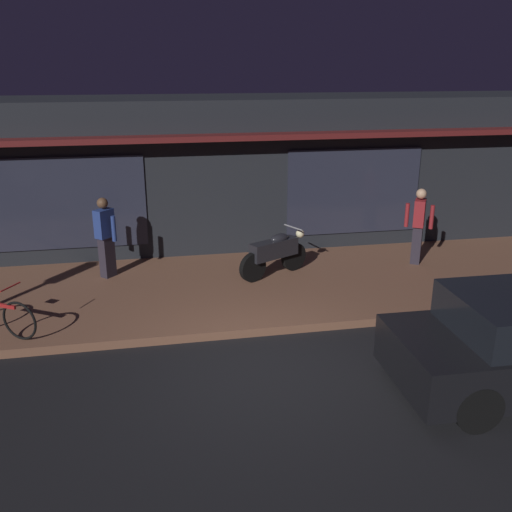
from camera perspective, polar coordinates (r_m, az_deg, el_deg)
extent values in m
plane|color=black|center=(8.71, 0.52, -11.17)|extent=(60.00, 60.00, 0.00)
cube|color=brown|center=(11.34, -2.44, -3.33)|extent=(18.00, 4.00, 0.15)
cube|color=black|center=(14.10, -4.58, 8.39)|extent=(18.00, 2.80, 3.60)
cube|color=#262838|center=(12.81, -18.24, 5.05)|extent=(3.20, 0.04, 2.00)
cube|color=#262838|center=(13.53, 9.82, 6.42)|extent=(3.20, 0.04, 2.00)
cube|color=#591919|center=(12.32, -3.84, 11.82)|extent=(16.20, 0.50, 0.12)
cylinder|color=black|center=(11.41, -0.32, -1.16)|extent=(0.59, 0.38, 0.60)
cylinder|color=black|center=(12.07, 3.81, -0.05)|extent=(0.59, 0.38, 0.60)
cube|color=black|center=(11.64, 1.81, 0.71)|extent=(1.11, 0.75, 0.36)
ellipsoid|color=black|center=(11.67, 2.39, 1.79)|extent=(0.50, 0.42, 0.20)
sphere|color=#F9EDB7|center=(12.03, 4.46, 2.28)|extent=(0.18, 0.18, 0.18)
cylinder|color=gray|center=(11.86, 3.77, 2.89)|extent=(0.28, 0.50, 0.03)
torus|color=black|center=(9.79, -22.73, -6.04)|extent=(0.59, 0.37, 0.66)
cylinder|color=#A51E1E|center=(9.63, -23.50, -2.87)|extent=(0.24, 0.37, 0.02)
cube|color=#28232D|center=(12.04, -14.76, -0.08)|extent=(0.34, 0.34, 0.85)
cube|color=navy|center=(11.83, -15.05, 3.19)|extent=(0.42, 0.43, 0.58)
sphere|color=brown|center=(11.73, -15.22, 5.17)|extent=(0.22, 0.22, 0.22)
cylinder|color=navy|center=(11.66, -14.14, 2.69)|extent=(0.13, 0.13, 0.52)
cylinder|color=navy|center=(12.04, -15.87, 3.04)|extent=(0.13, 0.13, 0.52)
cube|color=#28232D|center=(12.93, 15.87, 1.13)|extent=(0.31, 0.34, 0.85)
cube|color=maroon|center=(12.74, 16.15, 4.20)|extent=(0.38, 0.44, 0.58)
sphere|color=tan|center=(12.64, 16.33, 6.04)|extent=(0.22, 0.22, 0.22)
cylinder|color=maroon|center=(12.77, 14.97, 4.02)|extent=(0.12, 0.12, 0.52)
cylinder|color=maroon|center=(12.74, 17.29, 3.77)|extent=(0.12, 0.12, 0.52)
cylinder|color=black|center=(8.91, 16.27, -8.90)|extent=(0.64, 0.23, 0.64)
cylinder|color=black|center=(7.75, 21.34, -14.03)|extent=(0.64, 0.23, 0.64)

